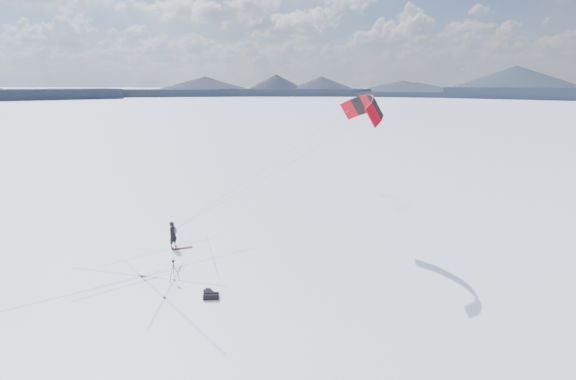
# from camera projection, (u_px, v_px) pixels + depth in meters

# --- Properties ---
(ground) EXTENTS (1800.00, 1800.00, 0.00)m
(ground) POSITION_uv_depth(u_px,v_px,m) (165.00, 274.00, 23.63)
(ground) COLOR white
(horizon_hills) EXTENTS (704.47, 706.88, 9.05)m
(horizon_hills) POSITION_uv_depth(u_px,v_px,m) (160.00, 211.00, 22.69)
(horizon_hills) COLOR #172031
(horizon_hills) RESTS_ON ground
(snow_tracks) EXTENTS (17.62, 14.39, 0.01)m
(snow_tracks) POSITION_uv_depth(u_px,v_px,m) (153.00, 279.00, 23.07)
(snow_tracks) COLOR #ABB5D9
(snow_tracks) RESTS_ON ground
(snowkiter) EXTENTS (0.61, 0.75, 1.79)m
(snowkiter) POSITION_uv_depth(u_px,v_px,m) (174.00, 247.00, 27.50)
(snowkiter) COLOR black
(snowkiter) RESTS_ON ground
(snowboard) EXTENTS (1.30, 0.82, 0.04)m
(snowboard) POSITION_uv_depth(u_px,v_px,m) (182.00, 248.00, 27.31)
(snowboard) COLOR maroon
(snowboard) RESTS_ON ground
(tripod) EXTENTS (0.53, 0.61, 1.20)m
(tripod) POSITION_uv_depth(u_px,v_px,m) (174.00, 267.00, 22.74)
(tripod) COLOR black
(tripod) RESTS_ON ground
(gear_bag_a) EXTENTS (0.81, 0.48, 0.34)m
(gear_bag_a) POSITION_uv_depth(u_px,v_px,m) (211.00, 296.00, 20.94)
(gear_bag_a) COLOR black
(gear_bag_a) RESTS_ON ground
(gear_bag_b) EXTENTS (0.77, 0.78, 0.34)m
(gear_bag_b) POSITION_uv_depth(u_px,v_px,m) (210.00, 294.00, 21.18)
(gear_bag_b) COLOR black
(gear_bag_b) RESTS_ON ground
(power_kite) EXTENTS (13.53, 6.13, 8.65)m
(power_kite) POSITION_uv_depth(u_px,v_px,m) (366.00, 108.00, 26.86)
(power_kite) COLOR #BE050F
(power_kite) RESTS_ON ground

